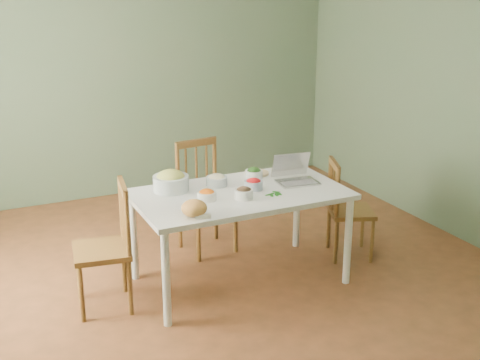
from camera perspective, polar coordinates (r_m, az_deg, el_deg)
name	(u,v)px	position (r m, az deg, el deg)	size (l,w,h in m)	color
floor	(215,280)	(5.37, -2.26, -9.02)	(5.00, 5.00, 0.00)	#56331C
wall_back	(126,78)	(7.23, -10.32, 9.11)	(5.00, 0.00, 2.70)	#576950
wall_front	(438,241)	(2.88, 17.48, -5.28)	(5.00, 0.00, 2.70)	#576950
wall_right	(458,98)	(6.29, 19.17, 7.07)	(0.00, 5.00, 2.70)	#576950
dining_table	(240,237)	(5.19, 0.00, -5.20)	(1.68, 0.95, 0.79)	white
chair_far	(207,198)	(5.74, -3.01, -1.66)	(0.45, 0.43, 1.02)	#4F3117
chair_left	(101,248)	(4.88, -12.46, -6.01)	(0.44, 0.42, 0.99)	#4F3117
chair_right	(351,209)	(5.73, 10.04, -2.60)	(0.40, 0.38, 0.90)	#4F3117
bread_boule	(194,208)	(4.54, -4.18, -2.55)	(0.19, 0.19, 0.12)	#C28239
butter_stick	(203,216)	(4.51, -3.37, -3.31)	(0.11, 0.03, 0.03)	beige
bowl_squash	(171,181)	(5.08, -6.29, -0.07)	(0.29, 0.29, 0.17)	#C1B34F
bowl_carrot	(207,195)	(4.87, -3.03, -1.34)	(0.15, 0.15, 0.08)	#F25100
bowl_onion	(217,180)	(5.19, -2.14, 0.01)	(0.17, 0.17, 0.09)	beige
bowl_mushroom	(244,193)	(4.88, 0.35, -1.19)	(0.14, 0.14, 0.10)	#3B2A1A
bowl_redpep	(254,184)	(5.10, 1.23, -0.36)	(0.15, 0.15, 0.09)	red
bowl_broccoli	(254,173)	(5.37, 1.27, 0.64)	(0.15, 0.15, 0.09)	#0D340F
flatbread	(257,173)	(5.49, 1.52, 0.62)	(0.21, 0.21, 0.02)	beige
basil_bunch	(273,193)	(4.99, 2.98, -1.22)	(0.17, 0.17, 0.02)	#1B661C
laptop	(298,170)	(5.25, 5.27, 0.88)	(0.33, 0.30, 0.22)	silver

